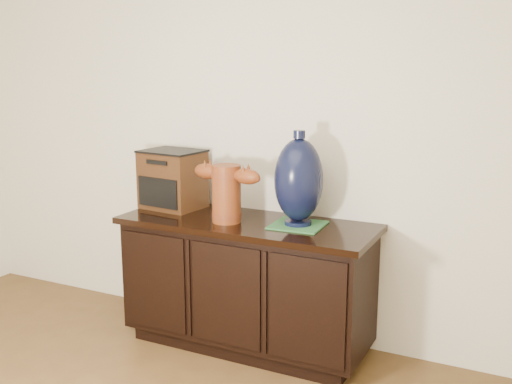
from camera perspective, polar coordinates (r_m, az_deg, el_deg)
The scene contains 6 objects.
sideboard at distance 3.48m, azimuth -0.84°, elevation -8.64°, with size 1.46×0.56×0.75m.
terracotta_vessel at distance 3.31m, azimuth -2.83°, elevation 0.18°, with size 0.46×0.19×0.32m.
tv_radio at distance 3.68m, azimuth -7.94°, elevation 1.22°, with size 0.38×0.32×0.35m.
green_mat at distance 3.27m, azimuth 4.01°, elevation -3.15°, with size 0.27×0.27×0.01m, color #306C37.
lamp_base at distance 3.22m, azimuth 4.08°, elevation 1.11°, with size 0.28×0.28×0.51m.
spray_can at distance 3.40m, azimuth 3.82°, elevation -1.14°, with size 0.06×0.06×0.18m.
Camera 1 is at (1.48, -0.67, 1.62)m, focal length 42.00 mm.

